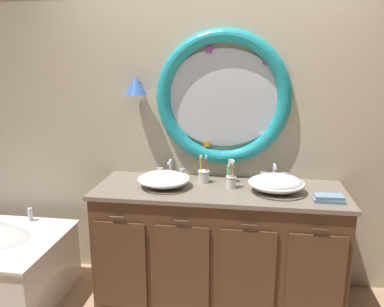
{
  "coord_description": "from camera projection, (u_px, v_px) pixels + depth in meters",
  "views": [
    {
      "loc": [
        0.24,
        -2.41,
        1.8
      ],
      "look_at": [
        -0.16,
        0.25,
        1.14
      ],
      "focal_mm": 36.05,
      "sensor_mm": 36.0,
      "label": 1
    }
  ],
  "objects": [
    {
      "name": "vanity_counter",
      "position": [
        218.0,
        244.0,
        2.9
      ],
      "size": [
        1.8,
        0.65,
        0.89
      ],
      "color": "brown",
      "rests_on": "ground_plane"
    },
    {
      "name": "sink_basin_left",
      "position": [
        164.0,
        179.0,
        2.81
      ],
      "size": [
        0.38,
        0.38,
        0.11
      ],
      "color": "white",
      "rests_on": "vanity_counter"
    },
    {
      "name": "sink_basin_right",
      "position": [
        276.0,
        183.0,
        2.69
      ],
      "size": [
        0.39,
        0.39,
        0.13
      ],
      "color": "white",
      "rests_on": "vanity_counter"
    },
    {
      "name": "back_wall_assembly",
      "position": [
        218.0,
        122.0,
        3.02
      ],
      "size": [
        6.4,
        0.26,
        2.6
      ],
      "color": "beige",
      "rests_on": "ground_plane"
    },
    {
      "name": "toothbrush_holder_right",
      "position": [
        231.0,
        180.0,
        2.78
      ],
      "size": [
        0.08,
        0.08,
        0.21
      ],
      "color": "white",
      "rests_on": "vanity_counter"
    },
    {
      "name": "soap_dispenser",
      "position": [
        230.0,
        173.0,
        2.92
      ],
      "size": [
        0.06,
        0.07,
        0.16
      ],
      "color": "#6BAD66",
      "rests_on": "vanity_counter"
    },
    {
      "name": "faucet_set_right",
      "position": [
        274.0,
        174.0,
        2.94
      ],
      "size": [
        0.21,
        0.13,
        0.14
      ],
      "color": "silver",
      "rests_on": "vanity_counter"
    },
    {
      "name": "faucet_set_left",
      "position": [
        171.0,
        170.0,
        3.05
      ],
      "size": [
        0.23,
        0.12,
        0.14
      ],
      "color": "silver",
      "rests_on": "vanity_counter"
    },
    {
      "name": "toothbrush_holder_left",
      "position": [
        204.0,
        176.0,
        2.91
      ],
      "size": [
        0.09,
        0.09,
        0.21
      ],
      "color": "white",
      "rests_on": "vanity_counter"
    },
    {
      "name": "folded_hand_towel",
      "position": [
        329.0,
        198.0,
        2.53
      ],
      "size": [
        0.2,
        0.11,
        0.04
      ],
      "color": "#7593A8",
      "rests_on": "vanity_counter"
    }
  ]
}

